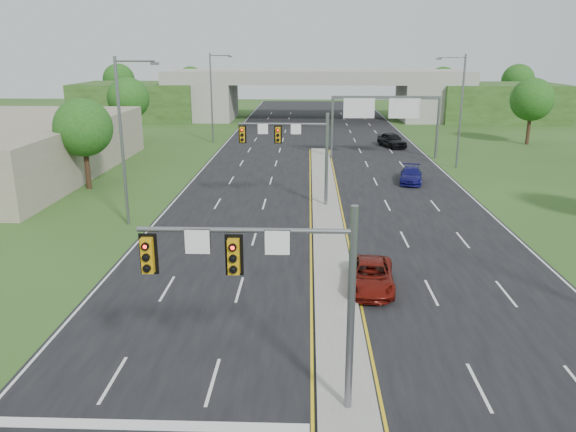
# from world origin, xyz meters

# --- Properties ---
(ground) EXTENTS (240.00, 240.00, 0.00)m
(ground) POSITION_xyz_m (0.00, 0.00, 0.00)
(ground) COLOR #274418
(ground) RESTS_ON ground
(road) EXTENTS (24.00, 160.00, 0.02)m
(road) POSITION_xyz_m (0.00, 35.00, 0.01)
(road) COLOR black
(road) RESTS_ON ground
(median) EXTENTS (2.00, 54.00, 0.16)m
(median) POSITION_xyz_m (0.00, 23.00, 0.10)
(median) COLOR gray
(median) RESTS_ON road
(lane_markings) EXTENTS (23.72, 160.00, 0.01)m
(lane_markings) POSITION_xyz_m (-0.60, 28.91, 0.02)
(lane_markings) COLOR gold
(lane_markings) RESTS_ON road
(signal_mast_near) EXTENTS (6.62, 0.60, 7.00)m
(signal_mast_near) POSITION_xyz_m (-2.26, -0.07, 4.73)
(signal_mast_near) COLOR slate
(signal_mast_near) RESTS_ON ground
(signal_mast_far) EXTENTS (6.62, 0.60, 7.00)m
(signal_mast_far) POSITION_xyz_m (-2.26, 24.93, 4.73)
(signal_mast_far) COLOR slate
(signal_mast_far) RESTS_ON ground
(sign_gantry) EXTENTS (11.58, 0.44, 6.67)m
(sign_gantry) POSITION_xyz_m (6.68, 44.92, 5.24)
(sign_gantry) COLOR slate
(sign_gantry) RESTS_ON ground
(overpass) EXTENTS (80.00, 14.00, 8.10)m
(overpass) POSITION_xyz_m (0.00, 80.00, 3.55)
(overpass) COLOR gray
(overpass) RESTS_ON ground
(lightpole_l_mid) EXTENTS (2.85, 0.25, 11.00)m
(lightpole_l_mid) POSITION_xyz_m (-13.30, 20.00, 6.10)
(lightpole_l_mid) COLOR slate
(lightpole_l_mid) RESTS_ON ground
(lightpole_l_far) EXTENTS (2.85, 0.25, 11.00)m
(lightpole_l_far) POSITION_xyz_m (-13.30, 55.00, 6.10)
(lightpole_l_far) COLOR slate
(lightpole_l_far) RESTS_ON ground
(lightpole_r_far) EXTENTS (2.85, 0.25, 11.00)m
(lightpole_r_far) POSITION_xyz_m (13.30, 40.00, 6.10)
(lightpole_r_far) COLOR slate
(lightpole_r_far) RESTS_ON ground
(tree_l_near) EXTENTS (4.80, 4.80, 7.60)m
(tree_l_near) POSITION_xyz_m (-20.00, 30.00, 5.18)
(tree_l_near) COLOR #382316
(tree_l_near) RESTS_ON ground
(tree_l_mid) EXTENTS (5.20, 5.20, 8.12)m
(tree_l_mid) POSITION_xyz_m (-24.00, 55.00, 5.51)
(tree_l_mid) COLOR #382316
(tree_l_mid) RESTS_ON ground
(tree_r_mid) EXTENTS (5.20, 5.20, 8.12)m
(tree_r_mid) POSITION_xyz_m (26.00, 55.00, 5.51)
(tree_r_mid) COLOR #382316
(tree_r_mid) RESTS_ON ground
(tree_back_a) EXTENTS (6.00, 6.00, 8.85)m
(tree_back_a) POSITION_xyz_m (-38.00, 94.00, 5.84)
(tree_back_a) COLOR #382316
(tree_back_a) RESTS_ON ground
(tree_back_b) EXTENTS (5.60, 5.60, 8.32)m
(tree_back_b) POSITION_xyz_m (-24.00, 94.00, 5.51)
(tree_back_b) COLOR #382316
(tree_back_b) RESTS_ON ground
(tree_back_c) EXTENTS (5.60, 5.60, 8.32)m
(tree_back_c) POSITION_xyz_m (24.00, 94.00, 5.51)
(tree_back_c) COLOR #382316
(tree_back_c) RESTS_ON ground
(tree_back_d) EXTENTS (6.00, 6.00, 8.85)m
(tree_back_d) POSITION_xyz_m (38.00, 94.00, 5.84)
(tree_back_d) COLOR #382316
(tree_back_d) RESTS_ON ground
(commercial_building) EXTENTS (18.00, 30.00, 5.00)m
(commercial_building) POSITION_xyz_m (-30.00, 35.00, 2.50)
(commercial_building) COLOR gray
(commercial_building) RESTS_ON ground
(car_far_a) EXTENTS (2.60, 4.95, 1.33)m
(car_far_a) POSITION_xyz_m (1.78, 9.90, 0.68)
(car_far_a) COLOR #66110A
(car_far_a) RESTS_ON road
(car_far_b) EXTENTS (2.69, 4.87, 1.34)m
(car_far_b) POSITION_xyz_m (7.79, 33.22, 0.69)
(car_far_b) COLOR #0F0E57
(car_far_b) RESTS_ON road
(car_far_c) EXTENTS (3.46, 5.41, 1.71)m
(car_far_c) POSITION_xyz_m (8.78, 52.22, 0.88)
(car_far_c) COLOR black
(car_far_c) RESTS_ON road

